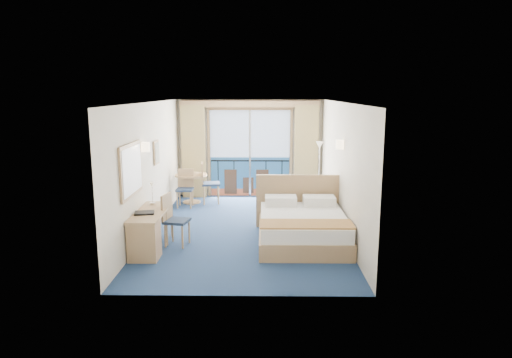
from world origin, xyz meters
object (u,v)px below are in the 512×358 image
at_px(nightstand, 324,208).
at_px(round_table, 191,181).
at_px(desk, 146,235).
at_px(table_chair_a, 207,180).
at_px(floor_lamp, 319,156).
at_px(table_chair_b, 185,186).
at_px(bed, 302,226).
at_px(desk_chair, 173,216).
at_px(armchair, 313,196).

bearing_deg(nightstand, round_table, 152.55).
bearing_deg(nightstand, desk, -146.13).
bearing_deg(table_chair_a, floor_lamp, -91.27).
bearing_deg(desk, floor_lamp, 50.27).
xyz_separation_m(desk, table_chair_b, (0.10, 3.64, 0.14)).
height_order(bed, table_chair_a, bed).
bearing_deg(table_chair_b, bed, -44.85).
xyz_separation_m(bed, table_chair_b, (-2.76, 2.78, 0.22)).
relative_size(bed, table_chair_a, 2.03).
xyz_separation_m(bed, nightstand, (0.61, 1.47, -0.02)).
xyz_separation_m(bed, table_chair_a, (-2.24, 3.14, 0.28)).
distance_m(floor_lamp, table_chair_a, 3.05).
height_order(bed, table_chair_b, bed).
bearing_deg(desk, round_table, 87.30).
bearing_deg(desk_chair, armchair, -35.03).
height_order(armchair, desk_chair, desk_chair).
xyz_separation_m(armchair, table_chair_b, (-3.26, 0.20, 0.20)).
relative_size(desk, table_chair_a, 1.44).
bearing_deg(armchair, nightstand, 67.04).
bearing_deg(round_table, desk_chair, -87.18).
distance_m(nightstand, table_chair_a, 3.32).
relative_size(floor_lamp, round_table, 1.90).
distance_m(round_table, table_chair_a, 0.43).
height_order(bed, round_table, bed).
xyz_separation_m(bed, armchair, (0.50, 2.58, 0.01)).
height_order(desk_chair, table_chair_a, table_chair_a).
height_order(desk_chair, round_table, desk_chair).
distance_m(desk_chair, table_chair_b, 3.00).
height_order(nightstand, desk, desk).
bearing_deg(round_table, desk, -92.70).
xyz_separation_m(nightstand, round_table, (-3.28, 1.70, 0.28)).
distance_m(nightstand, floor_lamp, 2.20).
distance_m(desk_chair, table_chair_a, 3.36).
relative_size(desk_chair, table_chair_a, 0.93).
relative_size(desk_chair, table_chair_b, 1.04).
bearing_deg(floor_lamp, table_chair_a, -173.75).
distance_m(floor_lamp, table_chair_b, 3.63).
bearing_deg(round_table, bed, -49.97).
height_order(floor_lamp, round_table, floor_lamp).
xyz_separation_m(desk, round_table, (0.19, 4.04, 0.17)).
distance_m(nightstand, table_chair_b, 3.63).
distance_m(bed, armchair, 2.62).
distance_m(bed, round_table, 4.16).
distance_m(armchair, table_chair_a, 2.81).
bearing_deg(table_chair_b, desk, -91.20).
bearing_deg(table_chair_b, floor_lamp, 11.45).
bearing_deg(armchair, table_chair_a, -40.50).
height_order(floor_lamp, table_chair_b, floor_lamp).
bearing_deg(armchair, floor_lamp, -133.56).
bearing_deg(table_chair_a, round_table, 77.66).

